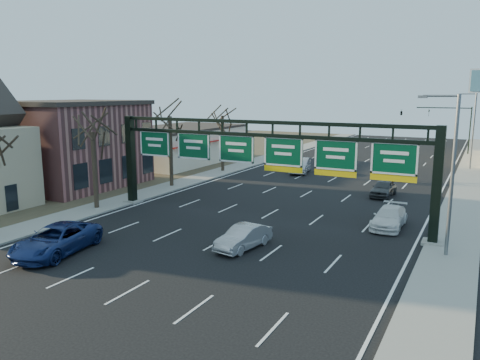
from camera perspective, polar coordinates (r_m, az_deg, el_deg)
The scene contains 19 objects.
ground at distance 27.26m, azimuth -5.07°, elevation -8.87°, with size 160.00×160.00×0.00m, color black.
sidewalk_left at distance 50.26m, azimuth -4.96°, elevation 0.26°, with size 3.00×120.00×0.12m, color gray.
sidewalk_right at distance 42.50m, azimuth 25.51°, elevation -2.67°, with size 3.00×120.00×0.12m, color gray.
dirt_strip_left at distance 57.72m, azimuth -15.20°, elevation 1.24°, with size 21.00×120.00×0.06m, color #473D2B.
lane_markings at distance 44.76m, azimuth 8.96°, elevation -1.19°, with size 21.60×120.00×0.01m, color white.
sign_gantry at distance 32.93m, azimuth 2.62°, elevation 2.85°, with size 24.60×1.20×7.20m.
brick_block at distance 48.44m, azimuth -19.65°, elevation 4.19°, with size 10.40×12.40×8.30m.
cream_strip at distance 62.13m, azimuth -7.25°, elevation 4.35°, with size 10.90×18.40×4.70m.
tree_gantry at distance 37.79m, azimuth -17.63°, elevation 7.16°, with size 3.60×3.60×8.48m.
tree_mid at distance 45.35m, azimuth -8.58°, elevation 8.97°, with size 3.60×3.60×9.24m.
tree_far at distance 53.74m, azimuth -2.17°, elevation 8.93°, with size 3.60×3.60×8.86m.
streetlight_near at distance 27.85m, azimuth 24.28°, elevation 1.43°, with size 2.15×0.22×9.00m.
streetlight_far at distance 61.66m, azimuth 26.47°, elevation 5.82°, with size 2.15×0.22×9.00m.
traffic_signal_mast at distance 77.05m, azimuth 21.78°, elevation 7.23°, with size 10.16×0.54×7.00m.
car_blue_suv at distance 28.86m, azimuth -21.48°, elevation -6.78°, with size 2.69×5.84×1.62m, color navy.
car_silver_sedan at distance 27.75m, azimuth 0.43°, elevation -6.99°, with size 1.44×4.13×1.36m, color #A2A2A6.
car_white_wagon at distance 33.58m, azimuth 17.73°, elevation -4.36°, with size 1.93×4.74×1.38m, color white.
car_grey_far at distance 43.37m, azimuth 17.11°, elevation -0.95°, with size 1.70×4.23×1.44m, color #393B3E.
car_silver_distant at distance 53.96m, azimuth 7.37°, elevation 1.77°, with size 1.77×5.08×1.68m, color #ABABB0.
Camera 1 is at (14.06, -21.51, 9.09)m, focal length 35.00 mm.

